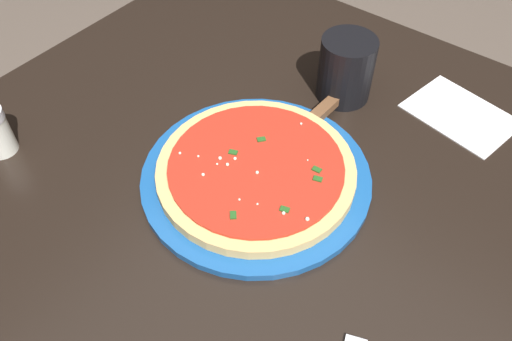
% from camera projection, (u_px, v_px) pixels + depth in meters
% --- Properties ---
extents(restaurant_table, '(1.04, 0.88, 0.74)m').
position_uv_depth(restaurant_table, '(289.00, 235.00, 0.83)').
color(restaurant_table, black).
rests_on(restaurant_table, ground_plane).
extents(serving_plate, '(0.32, 0.32, 0.01)m').
position_uv_depth(serving_plate, '(256.00, 177.00, 0.73)').
color(serving_plate, '#195199').
rests_on(serving_plate, restaurant_table).
extents(pizza, '(0.27, 0.27, 0.02)m').
position_uv_depth(pizza, '(256.00, 170.00, 0.71)').
color(pizza, '#DBB26B').
rests_on(pizza, serving_plate).
extents(pizza_server, '(0.07, 0.22, 0.01)m').
position_uv_depth(pizza_server, '(322.00, 112.00, 0.80)').
color(pizza_server, silver).
rests_on(pizza_server, serving_plate).
extents(cup_tall_drink, '(0.09, 0.09, 0.10)m').
position_uv_depth(cup_tall_drink, '(346.00, 69.00, 0.81)').
color(cup_tall_drink, black).
rests_on(cup_tall_drink, restaurant_table).
extents(napkin_folded_right, '(0.18, 0.14, 0.00)m').
position_uv_depth(napkin_folded_right, '(460.00, 115.00, 0.82)').
color(napkin_folded_right, white).
rests_on(napkin_folded_right, restaurant_table).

